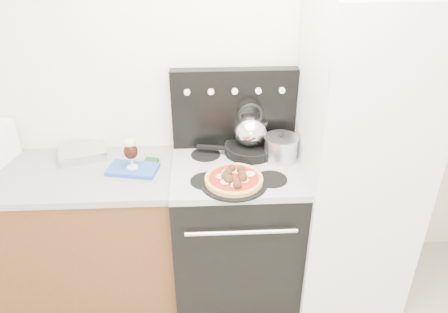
{
  "coord_description": "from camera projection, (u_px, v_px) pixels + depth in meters",
  "views": [
    {
      "loc": [
        -0.11,
        -1.01,
        2.23
      ],
      "look_at": [
        -0.0,
        1.05,
        1.06
      ],
      "focal_mm": 35.0,
      "sensor_mm": 36.0,
      "label": 1
    }
  ],
  "objects": [
    {
      "name": "fridge",
      "position": [
        357.0,
        161.0,
        2.55
      ],
      "size": [
        0.64,
        0.68,
        1.9
      ],
      "primitive_type": "cube",
      "color": "silver",
      "rests_on": "ground"
    },
    {
      "name": "beer_glass",
      "position": [
        131.0,
        154.0,
        2.49
      ],
      "size": [
        0.1,
        0.1,
        0.18
      ],
      "primitive_type": null,
      "rotation": [
        0.0,
        0.0,
        -0.22
      ],
      "color": "black",
      "rests_on": "oven_mitt"
    },
    {
      "name": "oven_mitt",
      "position": [
        133.0,
        169.0,
        2.54
      ],
      "size": [
        0.31,
        0.22,
        0.02
      ],
      "primitive_type": "cube",
      "rotation": [
        0.0,
        0.0,
        -0.21
      ],
      "color": "#2D52AE",
      "rests_on": "countertop"
    },
    {
      "name": "countertop",
      "position": [
        48.0,
        175.0,
        2.54
      ],
      "size": [
        1.48,
        0.63,
        0.04
      ],
      "primitive_type": "cube",
      "color": "#91919A",
      "rests_on": "base_cabinet"
    },
    {
      "name": "foil_sheet",
      "position": [
        82.0,
        153.0,
        2.68
      ],
      "size": [
        0.32,
        0.27,
        0.06
      ],
      "primitive_type": "cube",
      "rotation": [
        0.0,
        0.0,
        0.29
      ],
      "color": "white",
      "rests_on": "countertop"
    },
    {
      "name": "skillet",
      "position": [
        250.0,
        149.0,
        2.69
      ],
      "size": [
        0.36,
        0.36,
        0.06
      ],
      "primitive_type": "cylinder",
      "rotation": [
        0.0,
        0.0,
        -0.19
      ],
      "color": "black",
      "rests_on": "cooktop"
    },
    {
      "name": "pizza",
      "position": [
        234.0,
        178.0,
        2.38
      ],
      "size": [
        0.37,
        0.37,
        0.05
      ],
      "primitive_type": null,
      "rotation": [
        0.0,
        0.0,
        0.18
      ],
      "color": "tan",
      "rests_on": "pizza_pan"
    },
    {
      "name": "backguard",
      "position": [
        234.0,
        109.0,
        2.67
      ],
      "size": [
        0.76,
        0.08,
        0.5
      ],
      "primitive_type": "cube",
      "color": "black",
      "rests_on": "cooktop"
    },
    {
      "name": "stove_body",
      "position": [
        236.0,
        231.0,
        2.79
      ],
      "size": [
        0.76,
        0.65,
        0.88
      ],
      "primitive_type": "cube",
      "color": "black",
      "rests_on": "ground"
    },
    {
      "name": "pizza_pan",
      "position": [
        234.0,
        182.0,
        2.39
      ],
      "size": [
        0.46,
        0.46,
        0.01
      ],
      "primitive_type": "cylinder",
      "rotation": [
        0.0,
        0.0,
        -0.28
      ],
      "color": "black",
      "rests_on": "cooktop"
    },
    {
      "name": "room_shell",
      "position": [
        235.0,
        212.0,
        1.62
      ],
      "size": [
        3.52,
        3.01,
        2.52
      ],
      "color": "beige",
      "rests_on": "ground"
    },
    {
      "name": "base_cabinet",
      "position": [
        62.0,
        236.0,
        2.76
      ],
      "size": [
        1.45,
        0.6,
        0.86
      ],
      "primitive_type": "cube",
      "color": "brown",
      "rests_on": "ground"
    },
    {
      "name": "cooktop",
      "position": [
        237.0,
        170.0,
        2.56
      ],
      "size": [
        0.76,
        0.65,
        0.04
      ],
      "primitive_type": "cube",
      "color": "#ADADB2",
      "rests_on": "stove_body"
    },
    {
      "name": "tea_kettle",
      "position": [
        250.0,
        128.0,
        2.62
      ],
      "size": [
        0.26,
        0.26,
        0.23
      ],
      "primitive_type": null,
      "rotation": [
        0.0,
        0.0,
        -0.34
      ],
      "color": "silver",
      "rests_on": "skillet"
    },
    {
      "name": "stock_pot",
      "position": [
        281.0,
        149.0,
        2.59
      ],
      "size": [
        0.23,
        0.23,
        0.14
      ],
      "primitive_type": "cylinder",
      "rotation": [
        0.0,
        0.0,
        0.2
      ],
      "color": "silver",
      "rests_on": "cooktop"
    }
  ]
}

